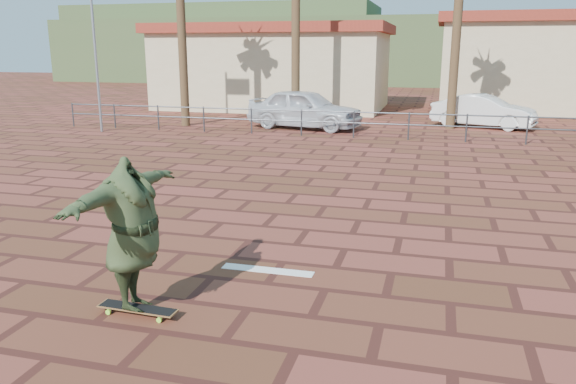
% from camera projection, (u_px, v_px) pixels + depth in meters
% --- Properties ---
extents(ground, '(120.00, 120.00, 0.00)m').
position_uv_depth(ground, '(249.00, 241.00, 9.69)').
color(ground, brown).
rests_on(ground, ground).
extents(paint_stripe, '(1.40, 0.22, 0.01)m').
position_uv_depth(paint_stripe, '(268.00, 270.00, 8.39)').
color(paint_stripe, white).
rests_on(paint_stripe, ground).
extents(guardrail, '(24.06, 0.06, 1.00)m').
position_uv_depth(guardrail, '(354.00, 119.00, 20.75)').
color(guardrail, '#47494F').
rests_on(guardrail, ground).
extents(flagpole, '(1.30, 0.10, 8.00)m').
position_uv_depth(flagpole, '(95.00, 10.00, 21.32)').
color(flagpole, gray).
rests_on(flagpole, ground).
extents(building_west, '(12.60, 7.60, 4.50)m').
position_uv_depth(building_west, '(274.00, 66.00, 31.22)').
color(building_west, beige).
rests_on(building_west, ground).
extents(building_east, '(10.60, 6.60, 5.00)m').
position_uv_depth(building_east, '(540.00, 62.00, 29.51)').
color(building_east, beige).
rests_on(building_east, ground).
extents(hill_front, '(70.00, 18.00, 6.00)m').
position_uv_depth(hill_front, '(412.00, 51.00, 55.73)').
color(hill_front, '#384C28').
rests_on(hill_front, ground).
extents(hill_back, '(35.00, 14.00, 8.00)m').
position_uv_depth(hill_back, '(226.00, 42.00, 66.63)').
color(hill_back, '#384C28').
rests_on(hill_back, ground).
extents(longboard, '(1.04, 0.27, 0.10)m').
position_uv_depth(longboard, '(138.00, 309.00, 6.97)').
color(longboard, olive).
rests_on(longboard, ground).
extents(skateboarder, '(0.69, 2.36, 1.91)m').
position_uv_depth(skateboarder, '(132.00, 234.00, 6.73)').
color(skateboarder, '#313E21').
rests_on(skateboarder, longboard).
extents(car_silver, '(5.06, 2.86, 1.63)m').
position_uv_depth(car_silver, '(305.00, 109.00, 23.21)').
color(car_silver, silver).
rests_on(car_silver, ground).
extents(car_white, '(4.39, 2.63, 1.37)m').
position_uv_depth(car_white, '(483.00, 111.00, 23.49)').
color(car_white, silver).
rests_on(car_white, ground).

